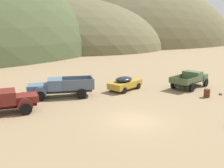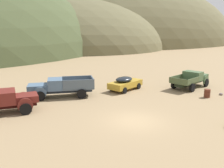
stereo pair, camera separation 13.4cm
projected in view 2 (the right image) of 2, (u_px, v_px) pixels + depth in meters
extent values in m
plane|color=#937A56|center=(135.00, 121.00, 18.12)|extent=(300.00, 300.00, 0.00)
ellipsoid|color=brown|center=(72.00, 47.00, 98.89)|extent=(71.18, 78.42, 38.93)
ellipsoid|color=brown|center=(137.00, 45.00, 111.99)|extent=(111.54, 61.14, 54.09)
cube|color=black|center=(1.00, 106.00, 19.63)|extent=(5.61, 1.67, 0.36)
cube|color=maroon|center=(27.00, 98.00, 20.32)|extent=(1.95, 2.02, 0.55)
cube|color=#B7B2A8|center=(37.00, 97.00, 20.64)|extent=(0.23, 1.25, 0.44)
cylinder|color=maroon|center=(25.00, 106.00, 19.34)|extent=(1.21, 0.32, 1.20)
cylinder|color=maroon|center=(23.00, 99.00, 21.28)|extent=(1.21, 0.32, 1.20)
cube|color=maroon|center=(7.00, 97.00, 19.68)|extent=(1.52, 2.23, 1.05)
cube|color=black|center=(15.00, 93.00, 19.86)|extent=(0.26, 1.77, 0.59)
cylinder|color=black|center=(26.00, 109.00, 19.35)|extent=(0.99, 0.39, 0.96)
cylinder|color=black|center=(24.00, 102.00, 21.39)|extent=(0.99, 0.39, 0.96)
cube|color=#262D39|center=(61.00, 90.00, 24.58)|extent=(6.20, 2.89, 0.36)
cube|color=slate|center=(38.00, 87.00, 24.01)|extent=(2.42, 2.33, 0.55)
cube|color=#B7B2A8|center=(28.00, 88.00, 23.83)|extent=(0.46, 1.21, 0.44)
cylinder|color=slate|center=(42.00, 88.00, 25.17)|extent=(1.20, 0.54, 1.20)
cylinder|color=slate|center=(40.00, 93.00, 23.12)|extent=(1.20, 0.54, 1.20)
cube|color=slate|center=(55.00, 84.00, 24.31)|extent=(2.01, 2.42, 1.05)
cube|color=black|center=(49.00, 82.00, 24.13)|extent=(0.60, 1.69, 0.59)
cube|color=#4D5B67|center=(78.00, 87.00, 24.88)|extent=(3.65, 3.03, 0.12)
cube|color=#4D5B67|center=(77.00, 80.00, 25.79)|extent=(3.00, 1.07, 0.95)
cube|color=#4D5B67|center=(79.00, 85.00, 23.73)|extent=(3.00, 1.07, 0.95)
cube|color=#4D5B67|center=(92.00, 82.00, 25.07)|extent=(0.77, 2.09, 0.95)
cylinder|color=black|center=(42.00, 91.00, 25.28)|extent=(1.00, 0.56, 0.96)
cylinder|color=black|center=(40.00, 96.00, 23.13)|extent=(1.00, 0.56, 0.96)
cylinder|color=black|center=(80.00, 89.00, 26.10)|extent=(1.00, 0.56, 0.96)
cylinder|color=black|center=(82.00, 94.00, 23.95)|extent=(1.00, 0.56, 0.96)
cube|color=#B28928|center=(125.00, 84.00, 27.37)|extent=(4.70, 3.19, 0.68)
ellipsoid|color=black|center=(124.00, 79.00, 27.04)|extent=(2.67, 2.28, 0.57)
ellipsoid|color=#B28928|center=(135.00, 81.00, 28.82)|extent=(1.40, 1.69, 0.61)
cylinder|color=black|center=(139.00, 86.00, 27.89)|extent=(0.71, 0.42, 0.68)
cylinder|color=black|center=(126.00, 84.00, 29.02)|extent=(0.71, 0.42, 0.68)
cylinder|color=black|center=(125.00, 90.00, 25.87)|extent=(0.71, 0.42, 0.68)
cylinder|color=black|center=(112.00, 88.00, 27.00)|extent=(0.71, 0.42, 0.68)
cube|color=#232B1B|center=(190.00, 82.00, 28.50)|extent=(5.56, 2.41, 0.36)
cube|color=#47603D|center=(198.00, 76.00, 29.80)|extent=(2.15, 2.22, 0.55)
cube|color=#B7B2A8|center=(201.00, 75.00, 30.37)|extent=(0.40, 1.24, 0.44)
cylinder|color=#47603D|center=(206.00, 80.00, 28.97)|extent=(1.21, 0.48, 1.20)
cylinder|color=#47603D|center=(189.00, 78.00, 30.47)|extent=(1.21, 0.48, 1.20)
cube|color=#47603D|center=(193.00, 76.00, 28.71)|extent=(1.77, 2.37, 1.05)
cube|color=black|center=(195.00, 73.00, 29.06)|extent=(0.51, 1.74, 0.59)
cube|color=#495735|center=(184.00, 82.00, 27.41)|extent=(3.24, 2.84, 0.12)
cube|color=#495735|center=(193.00, 81.00, 26.58)|extent=(2.70, 0.81, 0.55)
cube|color=#495735|center=(176.00, 78.00, 28.09)|extent=(2.70, 0.81, 0.55)
cube|color=#495735|center=(178.00, 81.00, 26.42)|extent=(0.67, 2.15, 0.55)
cylinder|color=black|center=(206.00, 83.00, 28.99)|extent=(1.00, 0.52, 0.96)
cylinder|color=black|center=(188.00, 80.00, 30.57)|extent=(1.00, 0.52, 0.96)
cylinder|color=black|center=(192.00, 88.00, 26.56)|extent=(1.00, 0.52, 0.96)
cylinder|color=black|center=(174.00, 84.00, 28.13)|extent=(1.00, 0.52, 0.96)
cylinder|color=#5B2819|center=(207.00, 93.00, 24.38)|extent=(0.61, 0.61, 0.85)
torus|color=#401C11|center=(207.00, 92.00, 24.34)|extent=(0.65, 0.65, 0.03)
torus|color=#401C11|center=(207.00, 95.00, 24.42)|extent=(0.65, 0.65, 0.03)
ellipsoid|color=olive|center=(0.00, 98.00, 23.00)|extent=(1.15, 1.03, 1.11)
ellipsoid|color=slate|center=(221.00, 94.00, 25.34)|extent=(0.38, 0.39, 0.23)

